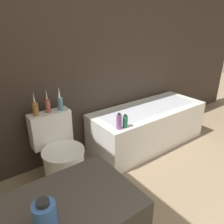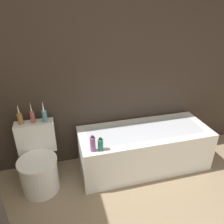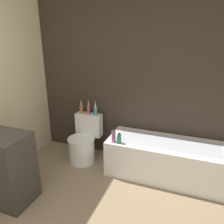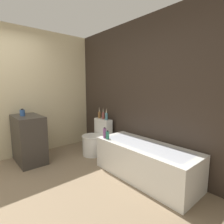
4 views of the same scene
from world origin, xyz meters
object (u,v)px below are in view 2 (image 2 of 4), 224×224
(shampoo_bottle_tall, at_px, (93,144))
(shampoo_bottle_short, at_px, (101,144))
(vase_silver, at_px, (32,116))
(vase_bronze, at_px, (44,115))
(vase_gold, at_px, (20,118))
(bathtub, at_px, (144,148))
(toilet, at_px, (39,164))

(shampoo_bottle_tall, distance_m, shampoo_bottle_short, 0.09)
(vase_silver, distance_m, vase_bronze, 0.13)
(vase_gold, height_order, shampoo_bottle_tall, vase_gold)
(vase_gold, xyz_separation_m, vase_silver, (0.13, 0.01, 0.00))
(bathtub, height_order, toilet, toilet)
(shampoo_bottle_tall, bearing_deg, vase_bronze, 138.24)
(toilet, distance_m, vase_bronze, 0.57)
(vase_silver, bearing_deg, bathtub, -8.49)
(vase_silver, bearing_deg, shampoo_bottle_tall, -35.89)
(vase_gold, xyz_separation_m, shampoo_bottle_tall, (0.73, -0.43, -0.20))
(shampoo_bottle_tall, height_order, shampoo_bottle_short, shampoo_bottle_tall)
(bathtub, xyz_separation_m, shampoo_bottle_tall, (-0.70, -0.24, 0.35))
(toilet, distance_m, shampoo_bottle_tall, 0.72)
(vase_bronze, distance_m, shampoo_bottle_short, 0.73)
(vase_bronze, bearing_deg, toilet, -123.70)
(vase_silver, xyz_separation_m, shampoo_bottle_short, (0.69, -0.44, -0.22))
(shampoo_bottle_tall, relative_size, shampoo_bottle_short, 1.25)
(toilet, height_order, shampoo_bottle_short, toilet)
(toilet, xyz_separation_m, shampoo_bottle_tall, (0.60, -0.22, 0.32))
(vase_silver, relative_size, shampoo_bottle_tall, 1.38)
(shampoo_bottle_short, bearing_deg, vase_gold, 152.08)
(toilet, relative_size, vase_gold, 2.95)
(toilet, relative_size, vase_bronze, 2.86)
(shampoo_bottle_tall, bearing_deg, shampoo_bottle_short, -1.78)
(toilet, distance_m, shampoo_bottle_short, 0.78)
(vase_bronze, height_order, shampoo_bottle_short, vase_bronze)
(vase_bronze, xyz_separation_m, shampoo_bottle_tall, (0.47, -0.42, -0.20))
(vase_gold, distance_m, vase_silver, 0.13)
(toilet, bearing_deg, vase_gold, 122.41)
(bathtub, bearing_deg, shampoo_bottle_tall, -161.04)
(bathtub, xyz_separation_m, vase_gold, (-1.44, 0.19, 0.55))
(toilet, relative_size, shampoo_bottle_tall, 3.93)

